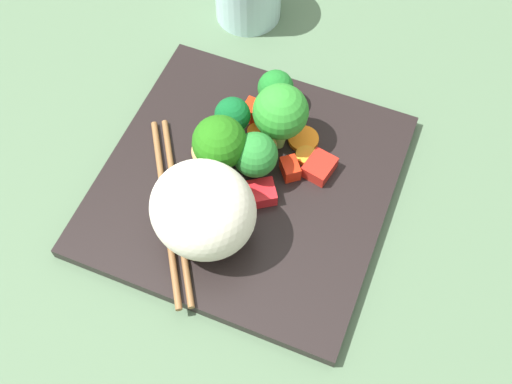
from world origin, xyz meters
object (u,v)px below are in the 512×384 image
at_px(broccoli_floret_0, 255,155).
at_px(carrot_slice_1, 303,139).
at_px(square_plate, 246,184).
at_px(chopstick_pair, 171,208).
at_px(rice_mound, 203,210).

height_order(broccoli_floret_0, carrot_slice_1, broccoli_floret_0).
relative_size(square_plate, chopstick_pair, 1.55).
bearing_deg(square_plate, chopstick_pair, 48.67).
bearing_deg(square_plate, broccoli_floret_0, -125.88).
distance_m(square_plate, broccoli_floret_0, 0.04).
distance_m(rice_mound, carrot_slice_1, 0.15).
bearing_deg(rice_mound, carrot_slice_1, -107.95).
height_order(square_plate, rice_mound, rice_mound).
distance_m(carrot_slice_1, chopstick_pair, 0.15).
bearing_deg(chopstick_pair, carrot_slice_1, 111.11).
relative_size(square_plate, broccoli_floret_0, 4.58).
bearing_deg(chopstick_pair, square_plate, 103.94).
bearing_deg(carrot_slice_1, rice_mound, 72.05).
relative_size(square_plate, rice_mound, 2.90).
bearing_deg(broccoli_floret_0, chopstick_pair, 49.31).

